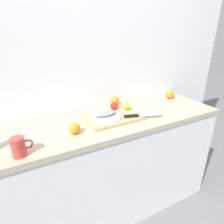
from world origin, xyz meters
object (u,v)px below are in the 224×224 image
(fish_fillet, at_px, (106,114))
(lemon_0, at_px, (127,106))
(white_plate, at_px, (106,117))
(coffee_mug_0, at_px, (19,147))
(orange_0, at_px, (75,128))
(cutting_board, at_px, (112,117))
(chef_knife, at_px, (138,115))

(fish_fillet, xyz_separation_m, lemon_0, (0.22, 0.07, -0.00))
(white_plate, height_order, lemon_0, lemon_0)
(lemon_0, height_order, coffee_mug_0, coffee_mug_0)
(white_plate, distance_m, fish_fillet, 0.03)
(orange_0, bearing_deg, lemon_0, 17.40)
(cutting_board, distance_m, chef_knife, 0.20)
(fish_fillet, relative_size, chef_knife, 0.61)
(fish_fillet, relative_size, coffee_mug_0, 1.56)
(white_plate, xyz_separation_m, fish_fillet, (-0.00, -0.00, 0.03))
(fish_fillet, height_order, coffee_mug_0, coffee_mug_0)
(cutting_board, distance_m, white_plate, 0.06)
(cutting_board, bearing_deg, orange_0, -163.52)
(coffee_mug_0, xyz_separation_m, orange_0, (0.33, 0.10, -0.02))
(chef_knife, xyz_separation_m, coffee_mug_0, (-0.81, -0.08, 0.02))
(lemon_0, bearing_deg, white_plate, -163.30)
(chef_knife, relative_size, lemon_0, 4.96)
(fish_fillet, bearing_deg, orange_0, -162.01)
(cutting_board, height_order, white_plate, white_plate)
(cutting_board, xyz_separation_m, white_plate, (-0.06, -0.01, 0.02))
(fish_fillet, xyz_separation_m, orange_0, (-0.26, -0.09, -0.02))
(white_plate, height_order, coffee_mug_0, coffee_mug_0)
(lemon_0, distance_m, coffee_mug_0, 0.85)
(lemon_0, bearing_deg, chef_knife, -89.82)
(fish_fillet, height_order, lemon_0, lemon_0)
(chef_knife, height_order, lemon_0, lemon_0)
(cutting_board, height_order, lemon_0, lemon_0)
(white_plate, xyz_separation_m, lemon_0, (0.22, 0.07, 0.02))
(fish_fillet, bearing_deg, coffee_mug_0, -163.00)
(chef_knife, bearing_deg, lemon_0, 107.56)
(chef_knife, bearing_deg, orange_0, -163.90)
(cutting_board, distance_m, fish_fillet, 0.07)
(fish_fillet, xyz_separation_m, chef_knife, (0.22, -0.10, -0.02))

